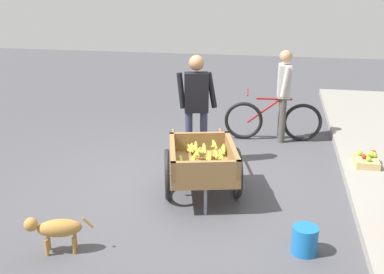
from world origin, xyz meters
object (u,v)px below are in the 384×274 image
object	(u,v)px
cyclist_person	(284,88)
vendor_person	(196,100)
dog	(56,228)
apple_crate	(366,164)
fruit_cart	(202,164)
bicycle	(273,120)
plastic_bucket	(305,240)

from	to	relation	value
cyclist_person	vendor_person	bearing A→B (deg)	-42.78
dog	apple_crate	xyz separation A→B (m)	(-2.77, 3.37, -0.14)
vendor_person	dog	xyz separation A→B (m)	(2.64, -0.92, -0.71)
vendor_person	cyclist_person	distance (m)	1.82
fruit_cart	bicycle	distance (m)	2.55
plastic_bucket	apple_crate	distance (m)	2.47
dog	plastic_bucket	size ratio (longest dim) A/B	2.25
bicycle	dog	distance (m)	4.45
bicycle	plastic_bucket	xyz separation A→B (m)	(3.49, 0.44, -0.21)
dog	bicycle	bearing A→B (deg)	153.20
apple_crate	dog	bearing A→B (deg)	-50.65
fruit_cart	cyclist_person	bearing A→B (deg)	158.73
plastic_bucket	apple_crate	bearing A→B (deg)	157.86
vendor_person	dog	size ratio (longest dim) A/B	2.52
plastic_bucket	apple_crate	xyz separation A→B (m)	(-2.29, 0.93, -0.02)
cyclist_person	dog	world-z (taller)	cyclist_person
dog	plastic_bucket	world-z (taller)	dog
bicycle	cyclist_person	xyz separation A→B (m)	(-0.01, 0.15, 0.57)
vendor_person	bicycle	distance (m)	1.82
dog	apple_crate	distance (m)	4.37
vendor_person	plastic_bucket	world-z (taller)	vendor_person
vendor_person	cyclist_person	bearing A→B (deg)	137.22
cyclist_person	apple_crate	xyz separation A→B (m)	(1.21, 1.22, -0.80)
cyclist_person	plastic_bucket	world-z (taller)	cyclist_person
dog	apple_crate	bearing A→B (deg)	129.35
dog	vendor_person	bearing A→B (deg)	160.83
vendor_person	bicycle	xyz separation A→B (m)	(-1.32, 1.09, -0.62)
vendor_person	plastic_bucket	size ratio (longest dim) A/B	5.66
fruit_cart	plastic_bucket	world-z (taller)	fruit_cart
apple_crate	plastic_bucket	bearing A→B (deg)	-22.14
bicycle	plastic_bucket	distance (m)	3.52
dog	plastic_bucket	distance (m)	2.49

